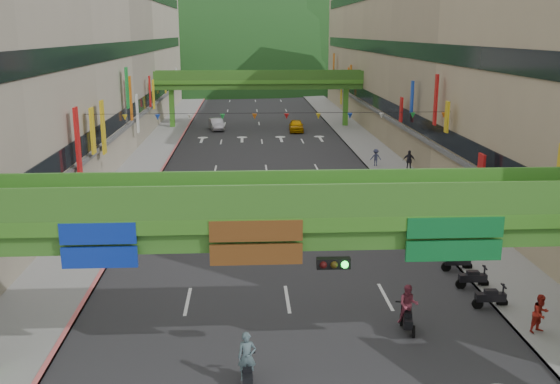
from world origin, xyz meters
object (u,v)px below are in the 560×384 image
object	(u,v)px
overpass_near	(329,237)
car_silver	(217,124)
scooter_rider_mid	(408,308)
scooter_rider_near	(247,363)
car_yellow	(296,126)
pedestrian_red	(540,317)

from	to	relation	value
overpass_near	car_silver	bearing A→B (deg)	96.25
scooter_rider_mid	scooter_rider_near	bearing A→B (deg)	-149.42
overpass_near	car_silver	size ratio (longest dim) A/B	6.50
scooter_rider_mid	car_yellow	distance (m)	52.18
overpass_near	car_yellow	distance (m)	55.73
overpass_near	scooter_rider_near	size ratio (longest dim) A/B	13.57
scooter_rider_near	pedestrian_red	bearing A→B (deg)	15.32
overpass_near	scooter_rider_mid	bearing A→B (deg)	41.33
car_silver	scooter_rider_near	bearing A→B (deg)	-96.53
overpass_near	car_yellow	world-z (taller)	overpass_near
scooter_rider_mid	car_yellow	world-z (taller)	scooter_rider_mid
scooter_rider_mid	pedestrian_red	bearing A→B (deg)	-7.11
car_silver	car_yellow	world-z (taller)	car_yellow
overpass_near	car_silver	world-z (taller)	overpass_near
overpass_near	car_yellow	size ratio (longest dim) A/B	6.57
car_yellow	car_silver	bearing A→B (deg)	171.31
scooter_rider_mid	pedestrian_red	world-z (taller)	scooter_rider_mid
car_silver	pedestrian_red	xyz separation A→B (m)	(15.15, -54.77, 0.09)
car_silver	car_yellow	distance (m)	9.91
scooter_rider_mid	car_yellow	size ratio (longest dim) A/B	0.47
scooter_rider_mid	car_yellow	xyz separation A→B (m)	(-0.28, 52.18, -0.30)
scooter_rider_near	pedestrian_red	distance (m)	12.08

